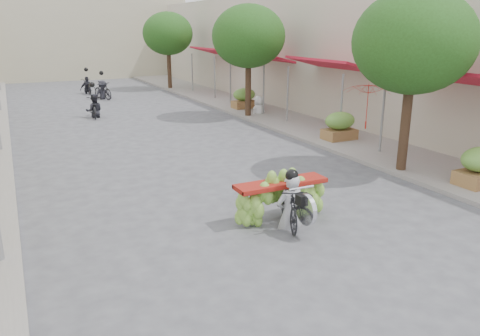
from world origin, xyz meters
name	(u,v)px	position (x,y,z in m)	size (l,w,h in m)	color
ground	(338,273)	(0.00, 0.00, 0.00)	(120.00, 120.00, 0.00)	#57575C
sidewalk_right	(267,111)	(7.00, 15.00, 0.06)	(4.00, 60.00, 0.12)	gray
shophouse_row_right	(360,51)	(11.99, 14.00, 3.00)	(9.77, 40.00, 6.00)	#BBAF9B
far_building	(64,36)	(0.00, 38.00, 3.50)	(20.00, 6.00, 7.00)	#B1A98C
street_tree_near	(414,42)	(5.40, 4.00, 3.78)	(3.40, 3.40, 5.25)	#3A2719
street_tree_mid	(248,37)	(5.40, 14.00, 3.78)	(3.40, 3.40, 5.25)	#3A2719
street_tree_far	(168,34)	(5.40, 26.00, 3.78)	(3.40, 3.40, 5.25)	#3A2719
produce_crate_mid	(340,124)	(6.20, 8.00, 0.71)	(1.20, 0.88, 1.16)	brown
produce_crate_far	(244,97)	(6.20, 16.00, 0.71)	(1.20, 0.88, 1.16)	brown
banana_motorbike	(286,192)	(0.31, 2.28, 0.74)	(2.20, 1.83, 2.24)	black
market_umbrella	(370,83)	(6.17, 6.49, 2.40)	(2.15, 2.15, 1.60)	red
pedestrian	(259,96)	(6.21, 14.38, 0.97)	(0.92, 0.64, 1.70)	white
bg_motorbike_a	(94,102)	(-1.23, 17.37, 0.74)	(0.85, 1.74, 1.95)	black
bg_motorbike_b	(102,86)	(0.28, 23.29, 0.83)	(1.18, 1.91, 1.95)	black
bg_motorbike_c	(87,82)	(-0.15, 26.23, 0.79)	(0.99, 1.67, 1.95)	black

